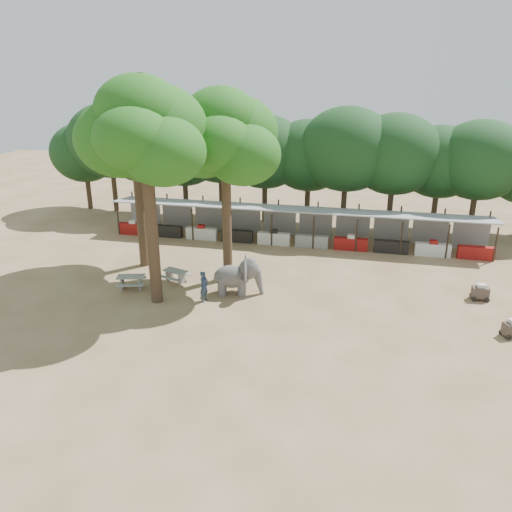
% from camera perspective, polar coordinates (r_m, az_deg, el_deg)
% --- Properties ---
extents(ground, '(100.00, 100.00, 0.00)m').
position_cam_1_polar(ground, '(25.14, -0.24, -8.37)').
color(ground, brown).
rests_on(ground, ground).
extents(vendor_stalls, '(28.00, 2.99, 2.80)m').
position_cam_1_polar(vendor_stalls, '(37.29, 4.45, 3.36)').
color(vendor_stalls, '#94969B').
rests_on(vendor_stalls, ground).
extents(yard_tree_left, '(7.10, 6.90, 11.02)m').
position_cam_1_polar(yard_tree_left, '(32.13, -13.79, 12.90)').
color(yard_tree_left, '#332316').
rests_on(yard_tree_left, ground).
extents(yard_tree_center, '(7.10, 6.90, 12.04)m').
position_cam_1_polar(yard_tree_center, '(26.25, -12.73, 13.61)').
color(yard_tree_center, '#332316').
rests_on(yard_tree_center, ground).
extents(yard_tree_back, '(7.10, 6.90, 11.36)m').
position_cam_1_polar(yard_tree_back, '(29.01, -3.71, 13.34)').
color(yard_tree_back, '#332316').
rests_on(yard_tree_back, ground).
extents(backdrop_trees, '(46.46, 5.95, 8.33)m').
position_cam_1_polar(backdrop_trees, '(41.29, 5.68, 11.18)').
color(backdrop_trees, '#332316').
rests_on(backdrop_trees, ground).
extents(elephant, '(2.98, 2.21, 2.22)m').
position_cam_1_polar(elephant, '(28.48, -2.09, -2.29)').
color(elephant, '#494746').
rests_on(elephant, ground).
extents(handler, '(0.59, 0.73, 1.77)m').
position_cam_1_polar(handler, '(27.79, -5.95, -3.51)').
color(handler, '#26384C').
rests_on(handler, ground).
extents(picnic_table_near, '(1.90, 1.79, 0.79)m').
position_cam_1_polar(picnic_table_near, '(30.28, -14.08, -2.72)').
color(picnic_table_near, gray).
rests_on(picnic_table_near, ground).
extents(picnic_table_far, '(1.84, 1.75, 0.74)m').
position_cam_1_polar(picnic_table_far, '(30.70, -9.19, -2.08)').
color(picnic_table_far, gray).
rests_on(picnic_table_far, ground).
extents(cart_front, '(1.11, 0.94, 0.92)m').
position_cam_1_polar(cart_front, '(27.29, 27.24, -7.33)').
color(cart_front, '#392C26').
rests_on(cart_front, ground).
extents(cart_back, '(1.00, 0.67, 0.95)m').
position_cam_1_polar(cart_back, '(30.69, 24.26, -3.77)').
color(cart_back, '#392C26').
rests_on(cart_back, ground).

